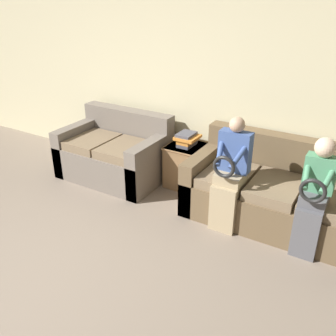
# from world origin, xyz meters

# --- Properties ---
(wall_back) EXTENTS (7.68, 0.06, 2.55)m
(wall_back) POSITION_xyz_m (0.00, 3.03, 1.27)
(wall_back) COLOR beige
(wall_back) RESTS_ON ground_plane
(couch_main) EXTENTS (1.91, 0.93, 0.87)m
(couch_main) POSITION_xyz_m (1.63, 2.55, 0.31)
(couch_main) COLOR brown
(couch_main) RESTS_ON ground_plane
(couch_side) EXTENTS (1.36, 0.90, 0.85)m
(couch_side) POSITION_xyz_m (-0.55, 2.49, 0.31)
(couch_side) COLOR #70665B
(couch_side) RESTS_ON ground_plane
(child_left_seated) EXTENTS (0.33, 0.37, 1.20)m
(child_left_seated) POSITION_xyz_m (1.21, 2.16, 0.64)
(child_left_seated) COLOR tan
(child_left_seated) RESTS_ON ground_plane
(child_right_seated) EXTENTS (0.28, 0.38, 1.14)m
(child_right_seated) POSITION_xyz_m (2.04, 2.16, 0.64)
(child_right_seated) COLOR #56565B
(child_right_seated) RESTS_ON ground_plane
(side_shelf) EXTENTS (0.46, 0.48, 0.55)m
(side_shelf) POSITION_xyz_m (0.40, 2.75, 0.28)
(side_shelf) COLOR olive
(side_shelf) RESTS_ON ground_plane
(book_stack) EXTENTS (0.26, 0.29, 0.16)m
(book_stack) POSITION_xyz_m (0.40, 2.74, 0.64)
(book_stack) COLOR #4C4C56
(book_stack) RESTS_ON side_shelf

